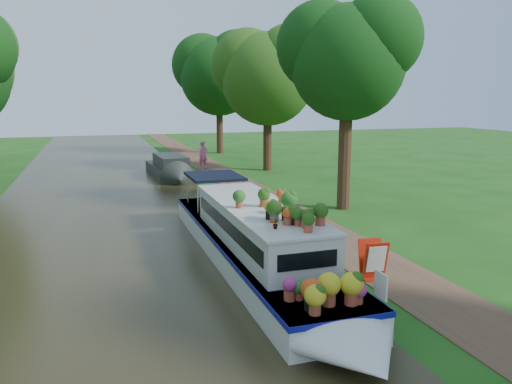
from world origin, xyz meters
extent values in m
plane|color=#164611|center=(0.00, 0.00, 0.00)|extent=(100.00, 100.00, 0.00)
cube|color=black|center=(-6.00, 0.00, 0.01)|extent=(10.00, 100.00, 0.02)
cube|color=#4C3423|center=(1.20, 0.00, 0.01)|extent=(2.20, 100.00, 0.03)
cube|color=silver|center=(-2.25, -2.43, 0.40)|extent=(2.20, 12.00, 0.75)
cube|color=navy|center=(-2.25, -2.43, 0.71)|extent=(2.24, 12.04, 0.12)
cube|color=silver|center=(-2.25, -3.23, 1.29)|extent=(1.80, 7.00, 1.05)
cube|color=silver|center=(-2.25, -3.23, 1.85)|extent=(1.90, 7.10, 0.06)
cube|color=black|center=(-1.34, -3.23, 1.37)|extent=(0.03, 6.40, 0.38)
cube|color=black|center=(-3.16, -3.23, 1.37)|extent=(0.03, 6.40, 0.38)
cube|color=black|center=(-2.25, 1.87, 1.92)|extent=(1.90, 2.40, 0.10)
cube|color=white|center=(-1.10, -7.83, 1.07)|extent=(0.04, 0.45, 0.55)
imported|color=#1F4412|center=(-2.67, -5.83, 2.06)|extent=(0.23, 0.23, 0.37)
imported|color=#1F4412|center=(-2.03, -3.46, 2.06)|extent=(0.25, 0.25, 0.36)
cylinder|color=#321D10|center=(3.80, 3.00, 2.27)|extent=(0.56, 0.56, 4.55)
sphere|color=black|center=(3.80, 3.00, 6.23)|extent=(4.80, 4.80, 4.80)
sphere|color=black|center=(4.76, 2.28, 7.19)|extent=(3.60, 3.60, 3.60)
sphere|color=black|center=(2.96, 3.84, 6.95)|extent=(3.84, 3.84, 3.84)
cylinder|color=#321D10|center=(4.50, 15.00, 1.92)|extent=(0.56, 0.56, 3.85)
sphere|color=#1F4412|center=(4.50, 15.00, 5.95)|extent=(6.00, 6.00, 6.00)
sphere|color=#1F4412|center=(5.70, 14.10, 7.15)|extent=(4.50, 4.50, 4.50)
sphere|color=#1F4412|center=(3.45, 16.05, 6.85)|extent=(4.80, 4.80, 4.80)
cylinder|color=#321D10|center=(4.00, 26.00, 2.10)|extent=(0.56, 0.56, 4.20)
sphere|color=black|center=(4.00, 26.00, 6.51)|extent=(6.60, 6.60, 6.60)
sphere|color=black|center=(5.32, 25.01, 7.83)|extent=(4.95, 4.95, 4.95)
sphere|color=black|center=(2.85, 27.16, 7.50)|extent=(5.28, 5.28, 5.28)
cube|color=black|center=(-2.10, 14.50, 0.33)|extent=(2.28, 6.29, 0.62)
cube|color=black|center=(-2.10, 13.99, 1.00)|extent=(1.74, 3.69, 0.72)
cube|color=#AB200C|center=(0.45, -5.00, 0.05)|extent=(0.63, 0.53, 0.03)
cube|color=#AB200C|center=(0.45, -5.13, 0.56)|extent=(0.68, 0.32, 1.05)
cube|color=#AB200C|center=(0.45, -4.88, 0.56)|extent=(0.68, 0.32, 1.05)
cube|color=white|center=(0.45, -5.17, 0.62)|extent=(0.53, 0.22, 0.74)
imported|color=#E75F7D|center=(0.50, 16.64, 0.97)|extent=(0.81, 0.68, 1.89)
imported|color=#1C6021|center=(-0.35, -1.61, 0.21)|extent=(0.37, 0.32, 0.42)
camera|label=1|loc=(-6.52, -16.18, 4.86)|focal=35.00mm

